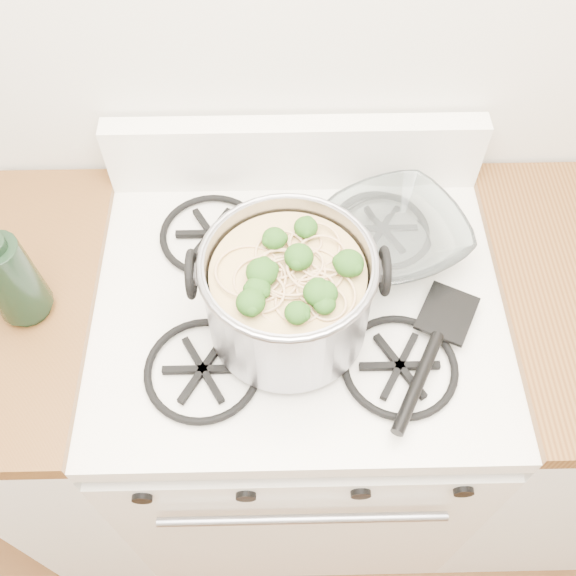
# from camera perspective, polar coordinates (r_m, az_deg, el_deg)

# --- Properties ---
(gas_range) EXTENTS (0.76, 0.66, 0.92)m
(gas_range) POSITION_cam_1_polar(r_m,az_deg,el_deg) (1.61, 0.72, -10.15)
(gas_range) COLOR white
(gas_range) RESTS_ON ground
(counter_left) EXTENTS (0.25, 0.65, 0.92)m
(counter_left) POSITION_cam_1_polar(r_m,az_deg,el_deg) (1.66, -17.28, -9.57)
(counter_left) COLOR silver
(counter_left) RESTS_ON ground
(stock_pot) EXTENTS (0.32, 0.29, 0.20)m
(stock_pot) POSITION_cam_1_polar(r_m,az_deg,el_deg) (1.07, 0.00, -0.53)
(stock_pot) COLOR gray
(stock_pot) RESTS_ON gas_range
(spatula) EXTENTS (0.40, 0.41, 0.02)m
(spatula) POSITION_cam_1_polar(r_m,az_deg,el_deg) (1.18, 14.04, -2.00)
(spatula) COLOR black
(spatula) RESTS_ON gas_range
(glass_bowl) EXTENTS (0.13, 0.13, 0.02)m
(glass_bowl) POSITION_cam_1_polar(r_m,az_deg,el_deg) (1.25, 9.50, 4.29)
(glass_bowl) COLOR white
(glass_bowl) RESTS_ON gas_range
(bottle) EXTENTS (0.12, 0.12, 0.25)m
(bottle) POSITION_cam_1_polar(r_m,az_deg,el_deg) (1.16, -23.86, 1.58)
(bottle) COLOR black
(bottle) RESTS_ON counter_left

